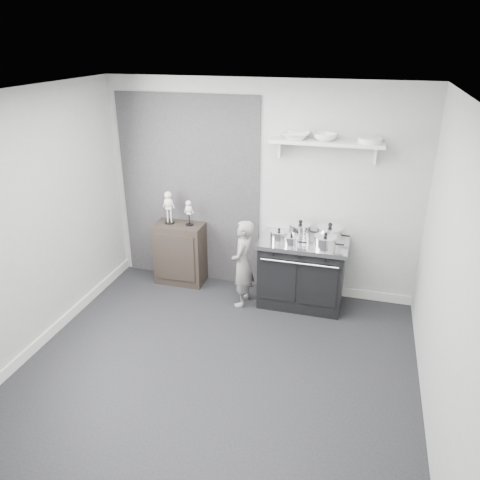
% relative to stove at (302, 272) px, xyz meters
% --- Properties ---
extents(ground, '(4.00, 4.00, 0.00)m').
position_rel_stove_xyz_m(ground, '(-0.63, -1.48, -0.43)').
color(ground, black).
rests_on(ground, ground).
extents(room_shell, '(4.02, 3.62, 2.71)m').
position_rel_stove_xyz_m(room_shell, '(-0.72, -1.33, 1.20)').
color(room_shell, '#9E9F9C').
rests_on(room_shell, ground).
extents(wall_shelf, '(1.30, 0.26, 0.24)m').
position_rel_stove_xyz_m(wall_shelf, '(0.17, 0.20, 1.57)').
color(wall_shelf, silver).
rests_on(wall_shelf, room_shell).
extents(stove, '(1.08, 0.67, 0.86)m').
position_rel_stove_xyz_m(stove, '(0.00, 0.00, 0.00)').
color(stove, black).
rests_on(stove, ground).
extents(side_cabinet, '(0.65, 0.38, 0.85)m').
position_rel_stove_xyz_m(side_cabinet, '(-1.68, 0.13, -0.01)').
color(side_cabinet, black).
rests_on(side_cabinet, ground).
extents(child, '(0.28, 0.42, 1.13)m').
position_rel_stove_xyz_m(child, '(-0.71, -0.22, 0.13)').
color(child, gray).
rests_on(child, ground).
extents(pot_front_left, '(0.30, 0.21, 0.18)m').
position_rel_stove_xyz_m(pot_front_left, '(-0.29, -0.12, 0.50)').
color(pot_front_left, white).
rests_on(pot_front_left, stove).
extents(pot_back_left, '(0.37, 0.28, 0.22)m').
position_rel_stove_xyz_m(pot_back_left, '(-0.07, 0.11, 0.51)').
color(pot_back_left, white).
rests_on(pot_back_left, stove).
extents(pot_back_right, '(0.39, 0.31, 0.23)m').
position_rel_stove_xyz_m(pot_back_right, '(0.29, 0.09, 0.52)').
color(pot_back_right, white).
rests_on(pot_back_right, stove).
extents(pot_front_right, '(0.35, 0.26, 0.20)m').
position_rel_stove_xyz_m(pot_front_right, '(0.27, -0.16, 0.51)').
color(pot_front_right, white).
rests_on(pot_front_right, stove).
extents(pot_front_center, '(0.28, 0.19, 0.15)m').
position_rel_stove_xyz_m(pot_front_center, '(-0.12, -0.18, 0.49)').
color(pot_front_center, white).
rests_on(pot_front_center, stove).
extents(skeleton_full, '(0.14, 0.09, 0.51)m').
position_rel_stove_xyz_m(skeleton_full, '(-1.81, 0.13, 0.67)').
color(skeleton_full, beige).
rests_on(skeleton_full, side_cabinet).
extents(skeleton_torso, '(0.11, 0.07, 0.39)m').
position_rel_stove_xyz_m(skeleton_torso, '(-1.53, 0.13, 0.61)').
color(skeleton_torso, beige).
rests_on(skeleton_torso, side_cabinet).
extents(bowl_large, '(0.32, 0.32, 0.08)m').
position_rel_stove_xyz_m(bowl_large, '(-0.19, 0.19, 1.64)').
color(bowl_large, white).
rests_on(bowl_large, wall_shelf).
extents(bowl_small, '(0.26, 0.26, 0.08)m').
position_rel_stove_xyz_m(bowl_small, '(0.15, 0.19, 1.65)').
color(bowl_small, white).
rests_on(bowl_small, wall_shelf).
extents(plate_stack, '(0.27, 0.27, 0.06)m').
position_rel_stove_xyz_m(plate_stack, '(0.64, 0.19, 1.64)').
color(plate_stack, silver).
rests_on(plate_stack, wall_shelf).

